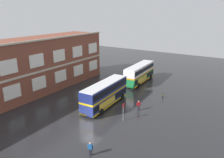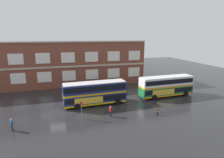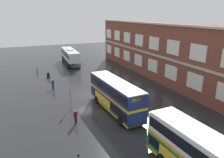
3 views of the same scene
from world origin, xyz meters
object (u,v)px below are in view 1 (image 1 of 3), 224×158
(bus_stand_flag, at_px, (123,110))
(safety_bollard_east, at_px, (163,96))
(double_decker_near, at_px, (105,94))
(double_decker_middle, at_px, (140,73))
(second_passenger, at_px, (139,105))
(waiting_passenger, at_px, (90,148))

(bus_stand_flag, distance_m, safety_bollard_east, 11.55)
(double_decker_near, bearing_deg, double_decker_middle, 2.55)
(bus_stand_flag, xyz_separation_m, safety_bollard_east, (11.33, -1.92, -1.14))
(second_passenger, distance_m, bus_stand_flag, 4.35)
(double_decker_middle, bearing_deg, second_passenger, -154.54)
(bus_stand_flag, bearing_deg, waiting_passenger, -173.66)
(waiting_passenger, distance_m, bus_stand_flag, 9.10)
(double_decker_middle, xyz_separation_m, safety_bollard_east, (-6.20, -7.83, -1.66))
(double_decker_near, bearing_deg, waiting_passenger, -152.41)
(double_decker_middle, relative_size, second_passenger, 6.52)
(double_decker_near, relative_size, safety_bollard_east, 11.70)
(waiting_passenger, xyz_separation_m, safety_bollard_east, (20.35, -0.92, -0.44))
(double_decker_near, relative_size, second_passenger, 6.54)
(double_decker_middle, distance_m, safety_bollard_east, 10.13)
(double_decker_near, height_order, waiting_passenger, double_decker_near)
(double_decker_near, xyz_separation_m, bus_stand_flag, (-2.97, -5.27, -0.51))
(second_passenger, relative_size, bus_stand_flag, 0.63)
(double_decker_near, bearing_deg, bus_stand_flag, -119.46)
(double_decker_near, distance_m, double_decker_middle, 14.58)
(waiting_passenger, xyz_separation_m, bus_stand_flag, (9.02, 1.00, 0.70))
(bus_stand_flag, bearing_deg, second_passenger, -5.35)
(safety_bollard_east, bearing_deg, double_decker_middle, 51.61)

